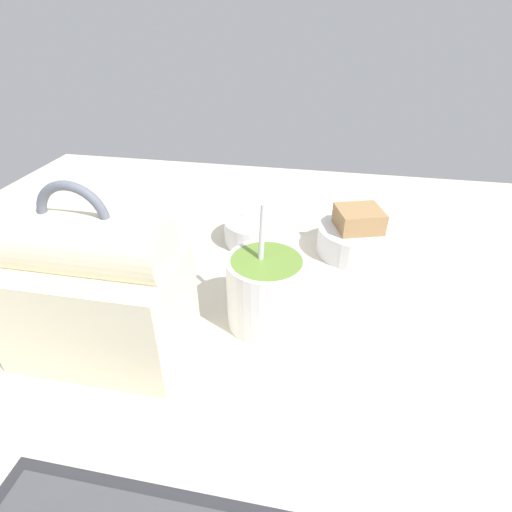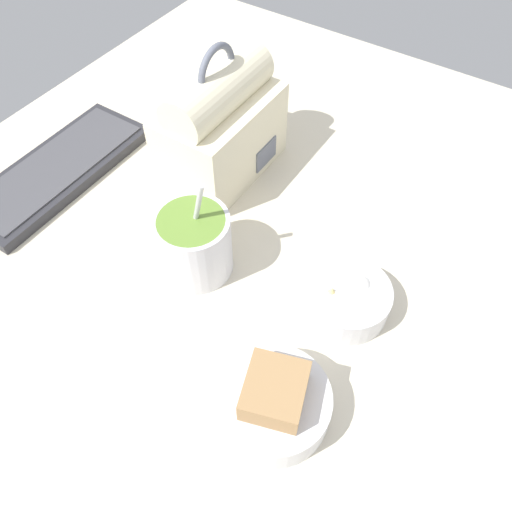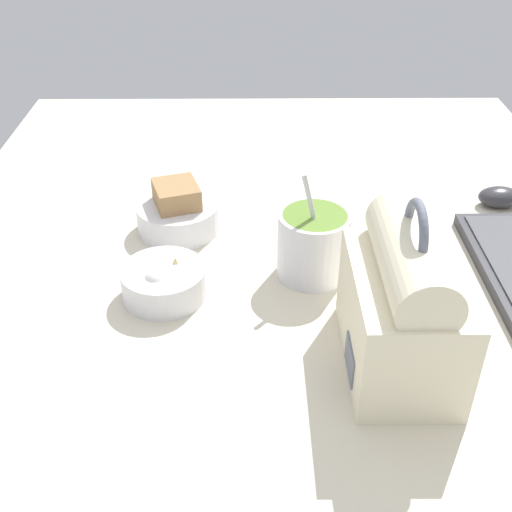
{
  "view_description": "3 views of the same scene",
  "coord_description": "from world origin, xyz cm",
  "px_view_note": "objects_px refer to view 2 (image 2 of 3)",
  "views": [
    {
      "loc": [
        -5.06,
        45.7,
        39.02
      ],
      "look_at": [
        4.33,
        -3.65,
        7.0
      ],
      "focal_mm": 28.0,
      "sensor_mm": 36.0,
      "label": 1
    },
    {
      "loc": [
        -29.67,
        -25.96,
        60.4
      ],
      "look_at": [
        4.33,
        -3.65,
        7.0
      ],
      "focal_mm": 35.0,
      "sensor_mm": 36.0,
      "label": 2
    },
    {
      "loc": [
        77.92,
        -4.23,
        57.11
      ],
      "look_at": [
        4.33,
        -3.65,
        7.0
      ],
      "focal_mm": 45.0,
      "sensor_mm": 36.0,
      "label": 3
    }
  ],
  "objects_px": {
    "keyboard": "(57,170)",
    "bento_bowl_snacks": "(345,298)",
    "bento_bowl_sandwich": "(274,402)",
    "lunch_bag": "(221,127)",
    "soup_cup": "(194,243)"
  },
  "relations": [
    {
      "from": "keyboard",
      "to": "bento_bowl_snacks",
      "type": "distance_m",
      "value": 0.52
    },
    {
      "from": "bento_bowl_sandwich",
      "to": "bento_bowl_snacks",
      "type": "distance_m",
      "value": 0.17
    },
    {
      "from": "soup_cup",
      "to": "lunch_bag",
      "type": "bearing_deg",
      "value": 25.02
    },
    {
      "from": "keyboard",
      "to": "soup_cup",
      "type": "distance_m",
      "value": 0.31
    },
    {
      "from": "bento_bowl_sandwich",
      "to": "bento_bowl_snacks",
      "type": "xyz_separation_m",
      "value": [
        0.17,
        -0.0,
        -0.01
      ]
    },
    {
      "from": "keyboard",
      "to": "bento_bowl_snacks",
      "type": "bearing_deg",
      "value": -86.89
    },
    {
      "from": "keyboard",
      "to": "bento_bowl_snacks",
      "type": "relative_size",
      "value": 2.77
    },
    {
      "from": "lunch_bag",
      "to": "bento_bowl_sandwich",
      "type": "bearing_deg",
      "value": -136.52
    },
    {
      "from": "bento_bowl_sandwich",
      "to": "bento_bowl_snacks",
      "type": "bearing_deg",
      "value": -0.96
    },
    {
      "from": "keyboard",
      "to": "soup_cup",
      "type": "bearing_deg",
      "value": -94.34
    },
    {
      "from": "lunch_bag",
      "to": "soup_cup",
      "type": "xyz_separation_m",
      "value": [
        -0.19,
        -0.09,
        -0.04
      ]
    },
    {
      "from": "soup_cup",
      "to": "bento_bowl_sandwich",
      "type": "distance_m",
      "value": 0.24
    },
    {
      "from": "lunch_bag",
      "to": "soup_cup",
      "type": "bearing_deg",
      "value": -154.98
    },
    {
      "from": "lunch_bag",
      "to": "bento_bowl_sandwich",
      "type": "xyz_separation_m",
      "value": [
        -0.31,
        -0.29,
        -0.06
      ]
    },
    {
      "from": "keyboard",
      "to": "soup_cup",
      "type": "xyz_separation_m",
      "value": [
        -0.02,
        -0.31,
        0.04
      ]
    }
  ]
}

